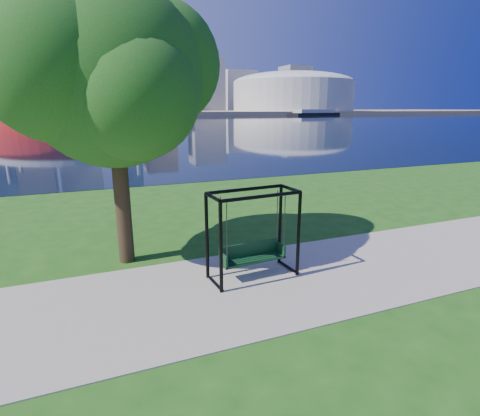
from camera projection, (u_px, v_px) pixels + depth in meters
ground at (242, 278)px, 9.04m from camera, size 900.00×900.00×0.00m
path at (250, 286)px, 8.59m from camera, size 120.00×4.00×0.03m
river at (99, 123)px, 100.43m from camera, size 900.00×180.00×0.02m
far_bank at (89, 112)px, 282.97m from camera, size 900.00×228.00×2.00m
stadium at (69, 89)px, 212.32m from camera, size 83.00×83.00×32.00m
arena at (293, 91)px, 264.23m from camera, size 84.00×84.00×26.56m
skyline at (78, 65)px, 284.41m from camera, size 392.00×66.00×96.50m
swing at (253, 237)px, 8.83m from camera, size 2.15×1.06×2.14m
park_tree at (109, 70)px, 8.84m from camera, size 5.61×5.07×6.97m
barge at (314, 113)px, 211.60m from camera, size 34.53×16.37×3.34m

